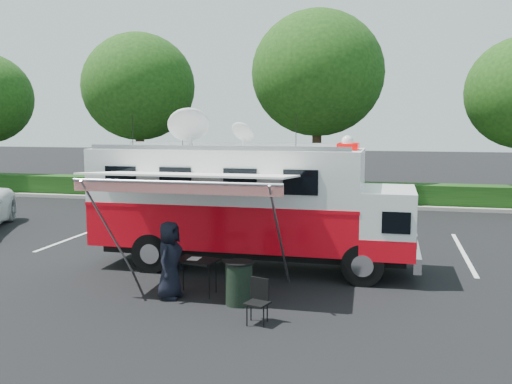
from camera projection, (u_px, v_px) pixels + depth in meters
The scene contains 9 objects.
ground_plane at pixel (252, 268), 14.63m from camera, with size 120.00×120.00×0.00m, color black.
back_border at pixel (342, 93), 26.21m from camera, with size 60.00×6.14×8.87m.
stall_lines at pixel (259, 243), 17.64m from camera, with size 24.12×5.50×0.01m.
command_truck at pixel (249, 203), 14.44m from camera, with size 8.15×2.24×3.91m.
awning at pixel (190, 178), 12.25m from camera, with size 4.45×2.32×2.69m.
person at pixel (170, 298), 12.13m from camera, with size 0.81×0.53×1.65m, color black.
folding_table at pixel (196, 261), 12.28m from camera, with size 1.03×0.82×0.79m.
folding_chair at pixel (258, 297), 10.61m from camera, with size 0.49×0.52×0.83m.
trash_bin at pixel (239, 283), 11.66m from camera, with size 0.60×0.60×0.90m.
Camera 1 is at (3.39, -13.87, 3.74)m, focal length 40.00 mm.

